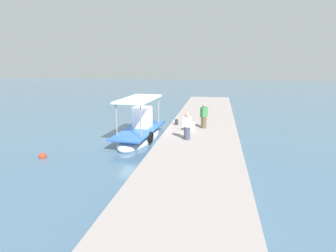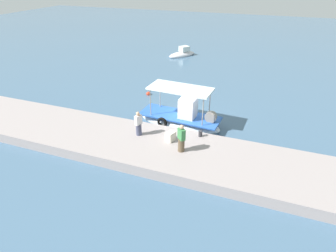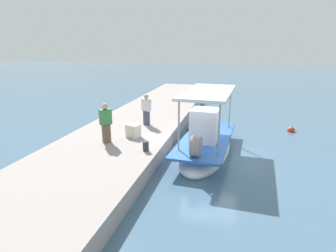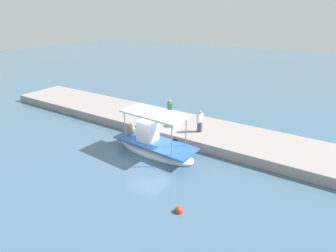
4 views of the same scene
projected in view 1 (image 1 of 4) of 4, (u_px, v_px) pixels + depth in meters
The scene contains 8 objects.
ground_plane at pixel (138, 138), 19.19m from camera, with size 120.00×120.00×0.00m, color #466682.
dock_quay at pixel (201, 136), 18.38m from camera, with size 36.00×4.72×0.65m, color #9E9290.
main_fishing_boat at pixel (140, 132), 18.73m from camera, with size 6.12×2.42×3.17m.
fisherman_near_bollard at pixel (187, 127), 16.32m from camera, with size 0.46×0.51×1.62m.
fisherman_by_crate at pixel (204, 117), 19.12m from camera, with size 0.54×0.54×1.71m.
mooring_bollard at pixel (177, 122), 20.20m from camera, with size 0.24×0.24×0.40m, color #2D2D33.
cargo_crate at pixel (190, 127), 18.45m from camera, with size 0.57×0.45×0.57m, color beige.
marker_buoy at pixel (43, 156), 15.29m from camera, with size 0.41×0.41×0.41m.
Camera 1 is at (-17.83, -5.28, 5.20)m, focal length 29.87 mm.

